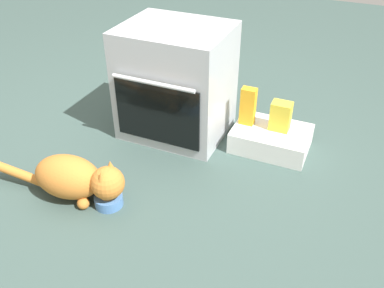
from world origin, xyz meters
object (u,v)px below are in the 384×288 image
Objects in this scene: snack_bag at (281,116)px; juice_carton at (248,106)px; pantry_cabinet at (271,139)px; oven at (176,82)px; food_bowl at (109,199)px; cat at (75,178)px.

juice_carton is at bearing -175.93° from snack_bag.
pantry_cabinet is 0.16m from snack_bag.
oven reaches higher than food_bowl.
snack_bag reaches higher than food_bowl.
snack_bag is 0.21m from juice_carton.
oven is at bearing -176.15° from pantry_cabinet.
juice_carton is (0.47, 0.86, 0.22)m from food_bowl.
juice_carton reaches higher than snack_bag.
cat is at bearing -103.01° from oven.
snack_bag is (0.04, 0.02, 0.16)m from pantry_cabinet.
oven is 0.68m from snack_bag.
cat is at bearing -174.15° from food_bowl.
oven is 0.69m from pantry_cabinet.
snack_bag is at bearing 40.46° from cat.
food_bowl is at bearing -118.74° from juice_carton.
snack_bag is (0.85, 0.89, 0.09)m from cat.
oven is 3.90× the size of snack_bag.
oven is 0.89× the size of cat.
food_bowl is 0.19× the size of cat.
snack_bag is (0.68, 0.88, 0.19)m from food_bowl.
pantry_cabinet is 0.25m from juice_carton.
cat is at bearing -133.24° from pantry_cabinet.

